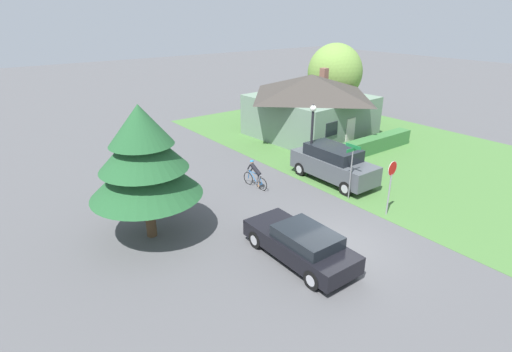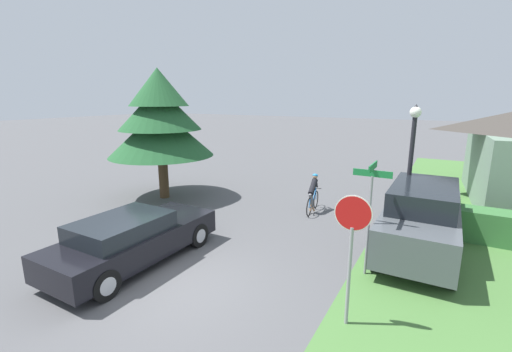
{
  "view_description": "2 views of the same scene",
  "coord_description": "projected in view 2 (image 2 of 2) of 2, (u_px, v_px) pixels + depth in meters",
  "views": [
    {
      "loc": [
        -10.69,
        -8.84,
        8.68
      ],
      "look_at": [
        -0.18,
        5.07,
        1.46
      ],
      "focal_mm": 28.0,
      "sensor_mm": 36.0,
      "label": 1
    },
    {
      "loc": [
        5.28,
        -5.45,
        4.33
      ],
      "look_at": [
        -0.12,
        4.15,
        1.8
      ],
      "focal_mm": 24.0,
      "sensor_mm": 36.0,
      "label": 2
    }
  ],
  "objects": [
    {
      "name": "sedan_left_lane",
      "position": [
        133.0,
        239.0,
        9.04
      ],
      "size": [
        1.91,
        4.68,
        1.36
      ],
      "rotation": [
        0.0,
        0.0,
        1.57
      ],
      "color": "black",
      "rests_on": "ground"
    },
    {
      "name": "conifer_tall_near",
      "position": [
        160.0,
        119.0,
        14.46
      ],
      "size": [
        4.42,
        4.42,
        5.54
      ],
      "color": "#4C3823",
      "rests_on": "ground"
    },
    {
      "name": "stop_sign",
      "position": [
        352.0,
        236.0,
        6.3
      ],
      "size": [
        0.68,
        0.07,
        2.62
      ],
      "rotation": [
        0.0,
        0.0,
        3.22
      ],
      "color": "gray",
      "rests_on": "ground"
    },
    {
      "name": "street_name_sign",
      "position": [
        370.0,
        200.0,
        8.17
      ],
      "size": [
        0.9,
        0.9,
        2.83
      ],
      "color": "gray",
      "rests_on": "ground"
    },
    {
      "name": "parked_suv_right",
      "position": [
        421.0,
        218.0,
        9.64
      ],
      "size": [
        1.95,
        4.98,
        1.96
      ],
      "rotation": [
        0.0,
        0.0,
        1.57
      ],
      "color": "#4C5156",
      "rests_on": "ground"
    },
    {
      "name": "cyclist",
      "position": [
        313.0,
        194.0,
        13.16
      ],
      "size": [
        0.44,
        1.78,
        1.48
      ],
      "rotation": [
        0.0,
        0.0,
        1.68
      ],
      "color": "black",
      "rests_on": "ground"
    },
    {
      "name": "street_lamp",
      "position": [
        411.0,
        153.0,
        10.56
      ],
      "size": [
        0.34,
        0.34,
        4.14
      ],
      "color": "black",
      "rests_on": "ground"
    },
    {
      "name": "ground_plane",
      "position": [
        175.0,
        284.0,
        8.12
      ],
      "size": [
        140.0,
        140.0,
        0.0
      ],
      "primitive_type": "plane",
      "color": "#515154"
    }
  ]
}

